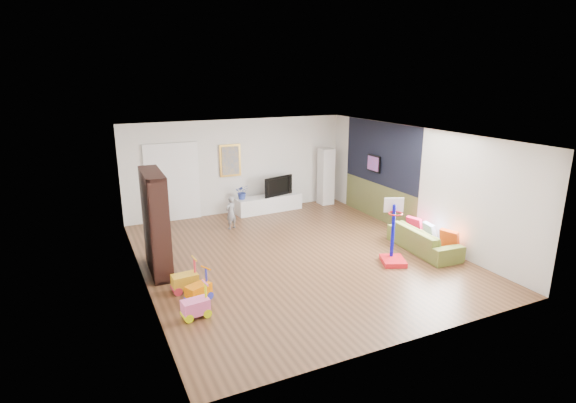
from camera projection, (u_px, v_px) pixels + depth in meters
name	position (u px, v px, depth m)	size (l,w,h in m)	color
floor	(296.00, 255.00, 10.03)	(6.50, 7.50, 0.00)	brown
ceiling	(296.00, 134.00, 9.30)	(6.50, 7.50, 0.00)	white
wall_back	(238.00, 166.00, 12.93)	(6.50, 0.00, 2.70)	silver
wall_front	(412.00, 259.00, 6.41)	(6.50, 0.00, 2.70)	silver
wall_left	(139.00, 217.00, 8.33)	(0.00, 7.50, 2.70)	silver
wall_right	(414.00, 182.00, 11.01)	(0.00, 7.50, 2.70)	white
navy_accent	(381.00, 154.00, 12.09)	(0.01, 3.20, 1.70)	black
olive_wainscot	(378.00, 202.00, 12.45)	(0.01, 3.20, 1.00)	brown
doorway	(173.00, 183.00, 12.19)	(1.45, 0.06, 2.10)	white
painting_back	(230.00, 160.00, 12.74)	(0.62, 0.06, 0.92)	gold
artwork_right	(374.00, 163.00, 12.31)	(0.04, 0.56, 0.46)	#7F3F8C
media_console	(269.00, 204.00, 13.24)	(1.99, 0.50, 0.46)	silver
tall_cabinet	(326.00, 176.00, 13.86)	(0.41, 0.41, 1.74)	silver
bookshelf	(156.00, 223.00, 8.97)	(0.37, 1.42, 2.08)	black
sofa	(424.00, 239.00, 10.23)	(1.88, 0.73, 0.55)	#606B2A
basketball_hoop	(395.00, 232.00, 9.42)	(0.48, 0.59, 1.40)	red
ride_on_yellow	(185.00, 276.00, 8.29)	(0.47, 0.29, 0.63)	gold
ride_on_orange	(198.00, 286.00, 7.94)	(0.44, 0.27, 0.58)	orange
ride_on_pink	(195.00, 301.00, 7.39)	(0.44, 0.27, 0.59)	pink
child	(231.00, 213.00, 11.67)	(0.32, 0.21, 0.87)	slate
tv	(276.00, 185.00, 13.21)	(1.01, 0.13, 0.58)	black
vase_plant	(242.00, 192.00, 12.81)	(0.38, 0.33, 0.42)	navy
pillow_left	(449.00, 239.00, 9.80)	(0.11, 0.41, 0.41)	#B4330B
pillow_center	(430.00, 231.00, 10.30)	(0.10, 0.38, 0.38)	white
pillow_right	(414.00, 225.00, 10.74)	(0.10, 0.38, 0.38)	#C5113C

